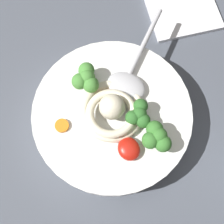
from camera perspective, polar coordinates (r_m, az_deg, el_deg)
name	(u,v)px	position (r cm, az deg, el deg)	size (l,w,h in cm)	color
table_slab	(124,103)	(52.43, 2.36, 1.83)	(103.30, 103.30, 3.28)	#474C56
soup_bowl	(112,117)	(47.12, 0.00, -0.91)	(24.37, 24.37, 5.07)	white
noodle_pile	(112,110)	(43.44, -0.03, 0.30)	(10.71, 10.50, 4.30)	beige
soup_spoon	(127,79)	(45.93, 2.95, 6.43)	(13.18, 15.71, 1.60)	#B7B7BC
chili_sauce_dollop	(129,149)	(42.67, 3.25, -7.06)	(3.48, 3.13, 1.56)	#B2190F
broccoli_floret_beside_chili	(157,137)	(41.81, 8.57, -4.78)	(4.73, 4.07, 3.74)	#7A9E60
broccoli_floret_right	(138,115)	(42.61, 5.09, -0.56)	(4.23, 3.64, 3.35)	#7A9E60
broccoli_floret_far	(86,79)	(44.33, -4.99, 6.40)	(4.74, 4.08, 3.75)	#7A9E60
carrot_slice_front	(62,126)	(44.53, -9.57, -2.60)	(2.07, 2.07, 0.51)	orange
carrot_slice_extra_a	(104,94)	(45.54, -1.50, 3.51)	(2.84, 2.84, 0.43)	orange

